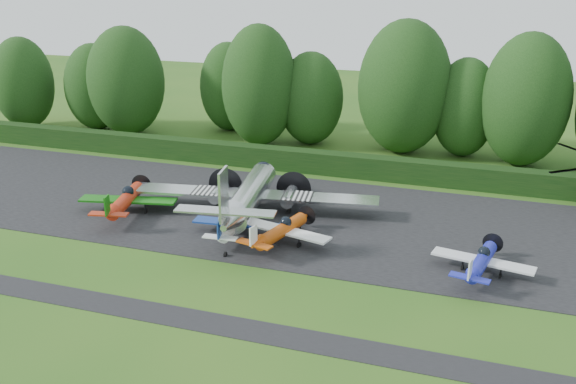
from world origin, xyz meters
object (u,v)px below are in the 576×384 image
(light_plane_red, at_px, (126,200))
(light_plane_orange, at_px, (281,230))
(light_plane_blue, at_px, (481,261))
(transport_plane, at_px, (248,196))
(light_plane_white, at_px, (235,223))

(light_plane_red, xyz_separation_m, light_plane_orange, (13.07, -1.56, -0.12))
(light_plane_orange, xyz_separation_m, light_plane_blue, (13.13, -0.47, -0.08))
(light_plane_orange, distance_m, light_plane_blue, 13.14)
(transport_plane, relative_size, light_plane_blue, 2.95)
(light_plane_white, relative_size, light_plane_blue, 1.00)
(transport_plane, distance_m, light_plane_white, 3.84)
(light_plane_white, relative_size, light_plane_orange, 0.93)
(light_plane_white, distance_m, light_plane_orange, 3.59)
(light_plane_red, height_order, light_plane_white, light_plane_red)
(light_plane_red, bearing_deg, light_plane_orange, 5.98)
(light_plane_white, bearing_deg, light_plane_orange, -0.54)
(light_plane_orange, height_order, light_plane_blue, light_plane_orange)
(light_plane_red, bearing_deg, transport_plane, 28.20)
(light_plane_blue, bearing_deg, transport_plane, 154.62)
(transport_plane, xyz_separation_m, light_plane_orange, (4.02, -4.06, -0.66))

